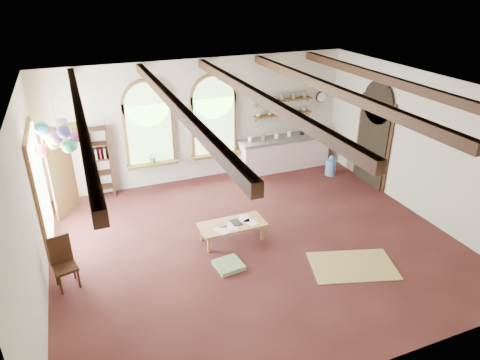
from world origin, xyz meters
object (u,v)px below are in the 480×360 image
kitchen_counter (284,153)px  side_chair (66,273)px  balloon_cluster (59,137)px  coffee_table (232,226)px

kitchen_counter → side_chair: size_ratio=2.77×
side_chair → balloon_cluster: (0.25, 1.36, 2.06)m
side_chair → balloon_cluster: 2.48m
kitchen_counter → side_chair: (-5.96, -3.23, -0.20)m
balloon_cluster → coffee_table: bearing=-19.7°
kitchen_counter → coffee_table: 4.00m
coffee_table → balloon_cluster: size_ratio=1.19×
coffee_table → kitchen_counter: bearing=47.5°
kitchen_counter → balloon_cluster: (-5.71, -1.87, 1.86)m
balloon_cluster → side_chair: bearing=-100.4°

